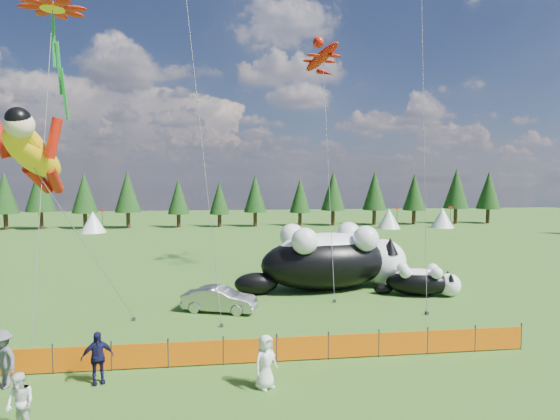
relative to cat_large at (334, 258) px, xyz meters
name	(u,v)px	position (x,y,z in m)	size (l,w,h in m)	color
ground	(246,335)	(-5.87, -7.63, -1.94)	(160.00, 160.00, 0.00)	#153B0A
safety_fence	(250,350)	(-5.87, -10.63, -1.44)	(22.06, 0.06, 1.10)	#262626
tree_line	(232,199)	(-5.87, 37.37, 2.06)	(90.00, 4.00, 8.00)	black
festival_tents	(312,219)	(5.13, 32.37, -0.54)	(50.00, 3.20, 2.80)	white
cat_large	(334,258)	(0.00, 0.00, 0.00)	(11.28, 5.21, 4.09)	black
cat_small	(422,281)	(4.86, -2.19, -1.07)	(4.98, 2.69, 1.83)	black
car	(220,299)	(-7.09, -3.93, -1.30)	(1.35, 3.88, 1.28)	#A6A6AA
spectator_b	(20,403)	(-12.33, -14.37, -1.11)	(0.81, 0.48, 1.67)	silver
spectator_c	(97,358)	(-11.09, -11.59, -1.04)	(1.05, 0.54, 1.79)	#131335
spectator_d	(2,359)	(-14.11, -11.53, -0.96)	(1.26, 0.65, 1.95)	#535357
spectator_e	(266,362)	(-5.47, -12.63, -1.04)	(0.88, 0.57, 1.79)	silver
superhero_kite	(34,155)	(-14.21, -8.26, 5.93)	(5.19, 5.69, 10.24)	yellow
gecko_kite	(322,57)	(0.29, 5.15, 13.83)	(4.72, 11.19, 17.69)	#BC1509
flower_kite	(53,12)	(-14.61, -4.68, 12.72)	(4.01, 7.67, 15.73)	#BC1509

